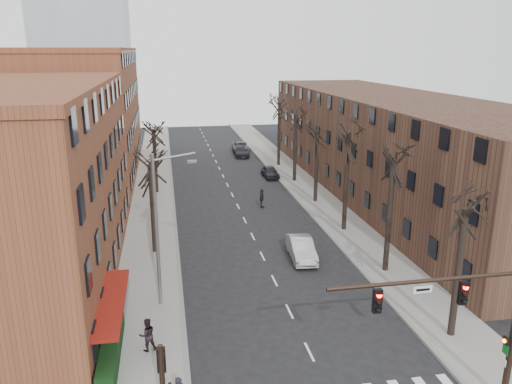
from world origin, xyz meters
TOP-DOWN VIEW (x-y plane):
  - sidewalk_left at (-8.00, 35.00)m, footprint 4.00×90.00m
  - sidewalk_right at (8.00, 35.00)m, footprint 4.00×90.00m
  - building_left_near at (-16.00, 15.00)m, footprint 12.00×26.00m
  - building_left_far at (-16.00, 44.00)m, footprint 12.00×28.00m
  - building_right at (16.00, 30.00)m, footprint 12.00×50.00m
  - awning_left at (-9.40, 6.00)m, footprint 1.20×7.00m
  - hedge at (-9.50, 5.00)m, footprint 0.80×6.00m
  - tree_right_a at (7.60, 4.00)m, footprint 5.20×5.20m
  - tree_right_b at (7.60, 12.00)m, footprint 5.20×5.20m
  - tree_right_c at (7.60, 20.00)m, footprint 5.20×5.20m
  - tree_right_d at (7.60, 28.00)m, footprint 5.20×5.20m
  - tree_right_e at (7.60, 36.00)m, footprint 5.20×5.20m
  - tree_right_f at (7.60, 44.00)m, footprint 5.20×5.20m
  - tree_left_a at (-7.60, 18.00)m, footprint 5.20×5.20m
  - tree_left_b at (-7.60, 34.00)m, footprint 5.20×5.20m
  - signal_mast_arm at (5.45, -1.00)m, footprint 8.14×0.30m
  - streetlight at (-7.03, 10.00)m, footprint 2.45×0.22m
  - silver_sedan at (2.64, 15.11)m, footprint 1.89×4.61m
  - parked_car_near at (5.30, 38.32)m, footprint 1.70×3.98m
  - parked_car_mid at (3.80, 50.82)m, footprint 2.08×4.77m
  - parked_car_far at (4.23, 54.02)m, footprint 2.63×5.11m
  - pedestrian_b at (-7.80, 5.37)m, footprint 0.97×0.84m
  - pedestrian_crossing at (2.14, 27.23)m, footprint 0.73×1.15m

SIDE VIEW (x-z plane):
  - awning_left at x=-9.40m, z-range -0.07..0.07m
  - tree_right_a at x=7.60m, z-range -5.00..5.00m
  - tree_right_b at x=7.60m, z-range -5.40..5.40m
  - tree_right_c at x=7.60m, z-range -5.80..5.80m
  - tree_right_d at x=7.60m, z-range -5.00..5.00m
  - tree_right_e at x=7.60m, z-range -5.40..5.40m
  - tree_right_f at x=7.60m, z-range -5.80..5.80m
  - tree_left_a at x=-7.60m, z-range -4.75..4.75m
  - tree_left_b at x=-7.60m, z-range -4.75..4.75m
  - sidewalk_left at x=-8.00m, z-range 0.00..0.15m
  - sidewalk_right at x=8.00m, z-range 0.00..0.15m
  - hedge at x=-9.50m, z-range 0.15..1.15m
  - parked_car_near at x=5.30m, z-range 0.00..1.34m
  - parked_car_mid at x=3.80m, z-range 0.00..1.36m
  - parked_car_far at x=4.23m, z-range 0.00..1.38m
  - silver_sedan at x=2.64m, z-range 0.00..1.48m
  - pedestrian_crossing at x=2.14m, z-range 0.00..1.82m
  - pedestrian_b at x=-7.80m, z-range 0.15..1.85m
  - signal_mast_arm at x=5.45m, z-range 0.80..8.00m
  - building_right at x=16.00m, z-range 0.00..10.00m
  - streetlight at x=-7.03m, z-range 0.50..9.53m
  - building_left_near at x=-16.00m, z-range 0.00..12.00m
  - building_left_far at x=-16.00m, z-range 0.00..14.00m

